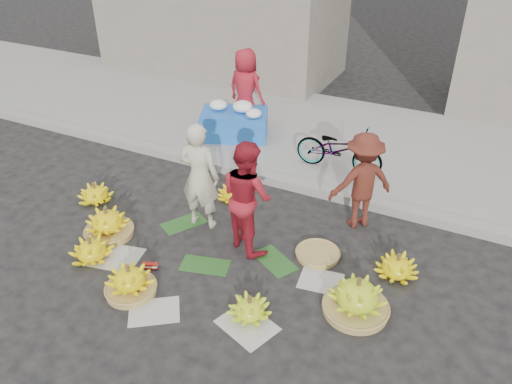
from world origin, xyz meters
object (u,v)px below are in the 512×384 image
at_px(banana_bunch_0, 108,223).
at_px(flower_table, 235,122).
at_px(vendor_cream, 200,176).
at_px(banana_bunch_4, 357,297).
at_px(bicycle, 339,149).

distance_m(banana_bunch_0, flower_table, 3.56).
relative_size(vendor_cream, flower_table, 1.12).
bearing_deg(flower_table, vendor_cream, -93.79).
height_order(banana_bunch_0, vendor_cream, vendor_cream).
relative_size(banana_bunch_4, vendor_cream, 0.50).
bearing_deg(banana_bunch_0, vendor_cream, 38.68).
distance_m(vendor_cream, bicycle, 2.69).
xyz_separation_m(banana_bunch_0, banana_bunch_4, (3.67, 0.10, 0.02)).
bearing_deg(banana_bunch_0, banana_bunch_4, 1.54).
height_order(banana_bunch_0, flower_table, flower_table).
relative_size(banana_bunch_4, flower_table, 0.56).
bearing_deg(banana_bunch_0, flower_table, 87.38).
xyz_separation_m(banana_bunch_4, flower_table, (-3.50, 3.45, 0.19)).
bearing_deg(vendor_cream, bicycle, -126.41).
distance_m(banana_bunch_4, vendor_cream, 2.77).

